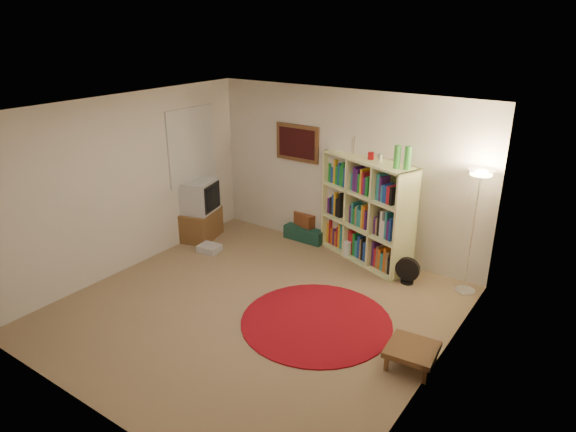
{
  "coord_description": "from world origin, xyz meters",
  "views": [
    {
      "loc": [
        3.54,
        -4.36,
        3.45
      ],
      "look_at": [
        0.1,
        0.6,
        1.1
      ],
      "focal_mm": 32.0,
      "sensor_mm": 36.0,
      "label": 1
    }
  ],
  "objects_px": {
    "bookshelf": "(366,211)",
    "side_table": "(412,350)",
    "floor_fan": "(408,271)",
    "floor_lamp": "(479,192)",
    "tv_stand": "(200,211)",
    "suitcase": "(308,232)"
  },
  "relations": [
    {
      "from": "bookshelf",
      "to": "side_table",
      "type": "bearing_deg",
      "value": -31.61
    },
    {
      "from": "floor_fan",
      "to": "tv_stand",
      "type": "height_order",
      "value": "tv_stand"
    },
    {
      "from": "suitcase",
      "to": "side_table",
      "type": "relative_size",
      "value": 1.26
    },
    {
      "from": "tv_stand",
      "to": "side_table",
      "type": "bearing_deg",
      "value": -31.07
    },
    {
      "from": "suitcase",
      "to": "floor_fan",
      "type": "bearing_deg",
      "value": -14.51
    },
    {
      "from": "bookshelf",
      "to": "floor_lamp",
      "type": "height_order",
      "value": "bookshelf"
    },
    {
      "from": "suitcase",
      "to": "side_table",
      "type": "xyz_separation_m",
      "value": [
        2.71,
        -2.21,
        0.08
      ]
    },
    {
      "from": "bookshelf",
      "to": "floor_fan",
      "type": "distance_m",
      "value": 1.1
    },
    {
      "from": "tv_stand",
      "to": "suitcase",
      "type": "xyz_separation_m",
      "value": [
        1.47,
        1.0,
        -0.37
      ]
    },
    {
      "from": "bookshelf",
      "to": "side_table",
      "type": "xyz_separation_m",
      "value": [
        1.6,
        -2.06,
        -0.56
      ]
    },
    {
      "from": "bookshelf",
      "to": "floor_fan",
      "type": "bearing_deg",
      "value": -3.46
    },
    {
      "from": "floor_lamp",
      "to": "tv_stand",
      "type": "height_order",
      "value": "floor_lamp"
    },
    {
      "from": "floor_lamp",
      "to": "floor_fan",
      "type": "height_order",
      "value": "floor_lamp"
    },
    {
      "from": "floor_lamp",
      "to": "suitcase",
      "type": "relative_size",
      "value": 2.44
    },
    {
      "from": "floor_fan",
      "to": "side_table",
      "type": "distance_m",
      "value": 1.83
    },
    {
      "from": "bookshelf",
      "to": "suitcase",
      "type": "height_order",
      "value": "bookshelf"
    },
    {
      "from": "floor_fan",
      "to": "tv_stand",
      "type": "xyz_separation_m",
      "value": [
        -3.44,
        -0.46,
        0.29
      ]
    },
    {
      "from": "floor_fan",
      "to": "suitcase",
      "type": "height_order",
      "value": "floor_fan"
    },
    {
      "from": "floor_lamp",
      "to": "side_table",
      "type": "relative_size",
      "value": 3.07
    },
    {
      "from": "side_table",
      "to": "suitcase",
      "type": "bearing_deg",
      "value": 140.78
    },
    {
      "from": "floor_fan",
      "to": "side_table",
      "type": "xyz_separation_m",
      "value": [
        0.74,
        -1.68,
        0.0
      ]
    },
    {
      "from": "bookshelf",
      "to": "floor_fan",
      "type": "relative_size",
      "value": 4.87
    }
  ]
}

